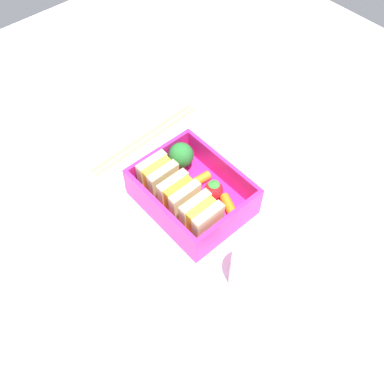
{
  "coord_description": "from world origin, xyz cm",
  "views": [
    {
      "loc": [
        -27.18,
        23.97,
        52.59
      ],
      "look_at": [
        0.0,
        0.0,
        2.7
      ],
      "focal_mm": 40.0,
      "sensor_mm": 36.0,
      "label": 1
    }
  ],
  "objects": [
    {
      "name": "bento_rim",
      "position": [
        0.0,
        0.0,
        3.34
      ],
      "size": [
        15.81,
        12.52,
        4.28
      ],
      "color": "#E8248F",
      "rests_on": "bento_tray"
    },
    {
      "name": "broccoli_floret",
      "position": [
        5.52,
        -2.69,
        3.9
      ],
      "size": [
        3.85,
        3.85,
        4.69
      ],
      "color": "#8DBD62",
      "rests_on": "bento_tray"
    },
    {
      "name": "drinking_glass",
      "position": [
        -14.3,
        2.74,
        3.76
      ],
      "size": [
        5.3,
        5.3,
        7.51
      ],
      "primitive_type": "cylinder",
      "color": "white",
      "rests_on": "ground_plane"
    },
    {
      "name": "sandwich_center",
      "position": [
        4.67,
        2.41,
        3.86
      ],
      "size": [
        3.81,
        4.83,
        5.32
      ],
      "color": "#D1BC84",
      "rests_on": "bento_tray"
    },
    {
      "name": "bento_tray",
      "position": [
        0.0,
        0.0,
        0.6
      ],
      "size": [
        15.81,
        12.52,
        1.2
      ],
      "primitive_type": "cube",
      "color": "#E8248F",
      "rests_on": "ground_plane"
    },
    {
      "name": "strawberry_far_left",
      "position": [
        -1.75,
        -2.63,
        2.71
      ],
      "size": [
        2.78,
        2.78,
        3.38
      ],
      "color": "red",
      "rests_on": "bento_tray"
    },
    {
      "name": "sandwich_center_left",
      "position": [
        0.0,
        2.41,
        3.86
      ],
      "size": [
        3.81,
        4.83,
        5.32
      ],
      "color": "beige",
      "rests_on": "bento_tray"
    },
    {
      "name": "sandwich_left",
      "position": [
        -4.67,
        2.41,
        3.86
      ],
      "size": [
        3.81,
        4.83,
        5.32
      ],
      "color": "#DAC489",
      "rests_on": "bento_tray"
    },
    {
      "name": "ground_plane",
      "position": [
        0.0,
        0.0,
        -1.0
      ],
      "size": [
        120.0,
        120.0,
        2.0
      ],
      "primitive_type": "cube",
      "color": "silver"
    },
    {
      "name": "chopstick_pair",
      "position": [
        14.91,
        -2.66,
        0.35
      ],
      "size": [
        2.87,
        21.49,
        0.7
      ],
      "color": "tan",
      "rests_on": "ground_plane"
    },
    {
      "name": "carrot_stick_far_left",
      "position": [
        1.43,
        -2.07,
        1.9
      ],
      "size": [
        1.89,
        4.87,
        1.41
      ],
      "primitive_type": "cylinder",
      "rotation": [
        1.57,
        0.0,
        6.18
      ],
      "color": "orange",
      "rests_on": "bento_tray"
    },
    {
      "name": "carrot_stick_left",
      "position": [
        -5.37,
        -2.58,
        1.91
      ],
      "size": [
        4.85,
        2.98,
        1.42
      ],
      "primitive_type": "cylinder",
      "rotation": [
        1.57,
        0.0,
        4.35
      ],
      "color": "orange",
      "rests_on": "bento_tray"
    }
  ]
}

